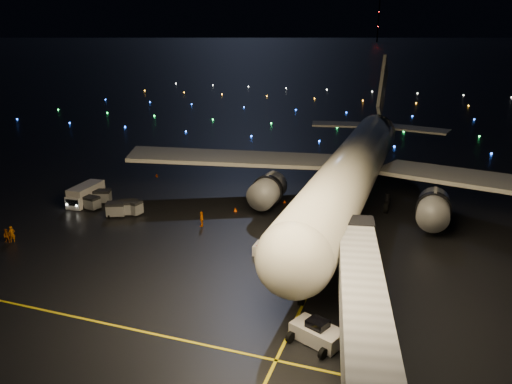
# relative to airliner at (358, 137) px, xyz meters

# --- Properties ---
(ground) EXTENTS (2000.00, 2000.00, 0.00)m
(ground) POSITION_rel_airliner_xyz_m (-12.29, 273.86, -9.15)
(ground) COLOR black
(ground) RESTS_ON ground
(lane_centre) EXTENTS (0.25, 80.00, 0.02)m
(lane_centre) POSITION_rel_airliner_xyz_m (-0.29, -11.14, -9.14)
(lane_centre) COLOR gold
(lane_centre) RESTS_ON ground
(lane_cross) EXTENTS (60.00, 0.25, 0.02)m
(lane_cross) POSITION_rel_airliner_xyz_m (-17.29, -36.14, -9.14)
(lane_cross) COLOR gold
(lane_cross) RESTS_ON ground
(airliner) EXTENTS (65.51, 62.33, 18.30)m
(airliner) POSITION_rel_airliner_xyz_m (0.00, 0.00, 0.00)
(airliner) COLOR silver
(airliner) RESTS_ON ground
(pushback_tug) EXTENTS (4.46, 3.46, 1.89)m
(pushback_tug) POSITION_rel_airliner_xyz_m (2.02, -32.91, -8.21)
(pushback_tug) COLOR silver
(pushback_tug) RESTS_ON ground
(belt_loader) EXTENTS (7.17, 1.99, 3.47)m
(belt_loader) POSITION_rel_airliner_xyz_m (-5.26, -19.40, -7.42)
(belt_loader) COLOR silver
(belt_loader) RESTS_ON ground
(service_truck) EXTENTS (2.49, 7.23, 2.64)m
(service_truck) POSITION_rel_airliner_xyz_m (-34.63, -12.08, -7.83)
(service_truck) COLOR silver
(service_truck) RESTS_ON ground
(crew_a) EXTENTS (0.83, 0.78, 1.91)m
(crew_a) POSITION_rel_airliner_xyz_m (-34.41, -25.70, -8.20)
(crew_a) COLOR orange
(crew_a) RESTS_ON ground
(crew_b) EXTENTS (0.89, 0.77, 1.59)m
(crew_b) POSITION_rel_airliner_xyz_m (-34.84, -26.00, -8.36)
(crew_b) COLOR orange
(crew_b) RESTS_ON ground
(crew_c) EXTENTS (0.66, 1.19, 1.92)m
(crew_c) POSITION_rel_airliner_xyz_m (-16.21, -14.54, -8.19)
(crew_c) COLOR orange
(crew_c) RESTS_ON ground
(safety_cone_0) EXTENTS (0.60, 0.60, 0.54)m
(safety_cone_0) POSITION_rel_airliner_xyz_m (-14.22, -8.47, -8.88)
(safety_cone_0) COLOR #F94700
(safety_cone_0) RESTS_ON ground
(safety_cone_1) EXTENTS (0.50, 0.50, 0.45)m
(safety_cone_1) POSITION_rel_airliner_xyz_m (-9.04, -3.14, -8.93)
(safety_cone_1) COLOR #F94700
(safety_cone_1) RESTS_ON ground
(safety_cone_2) EXTENTS (0.48, 0.48, 0.44)m
(safety_cone_2) POSITION_rel_airliner_xyz_m (-12.92, -5.01, -8.93)
(safety_cone_2) COLOR #F94700
(safety_cone_2) RESTS_ON ground
(safety_cone_3) EXTENTS (0.49, 0.49, 0.52)m
(safety_cone_3) POSITION_rel_airliner_xyz_m (-32.00, 2.25, -8.89)
(safety_cone_3) COLOR #F94700
(safety_cone_3) RESTS_ON ground
(radio_mast) EXTENTS (1.80, 1.80, 64.00)m
(radio_mast) POSITION_rel_airliner_xyz_m (-72.29, 713.86, 22.85)
(radio_mast) COLOR black
(radio_mast) RESTS_ON ground
(taxiway_lights) EXTENTS (164.00, 92.00, 0.36)m
(taxiway_lights) POSITION_rel_airliner_xyz_m (-12.29, 79.86, -8.97)
(taxiway_lights) COLOR black
(taxiway_lights) RESTS_ON ground
(baggage_cart_0) EXTENTS (2.42, 1.90, 1.85)m
(baggage_cart_0) POSITION_rel_airliner_xyz_m (-26.24, -13.80, -8.23)
(baggage_cart_0) COLOR gray
(baggage_cart_0) RESTS_ON ground
(baggage_cart_1) EXTENTS (2.67, 2.32, 1.90)m
(baggage_cart_1) POSITION_rel_airliner_xyz_m (-26.80, -14.05, -8.20)
(baggage_cart_1) COLOR gray
(baggage_cart_1) RESTS_ON ground
(baggage_cart_2) EXTENTS (2.66, 2.31, 1.89)m
(baggage_cart_2) POSITION_rel_airliner_xyz_m (-27.95, -15.11, -8.21)
(baggage_cart_2) COLOR gray
(baggage_cart_2) RESTS_ON ground
(baggage_cart_3) EXTENTS (2.27, 1.77, 1.75)m
(baggage_cart_3) POSITION_rel_airliner_xyz_m (-32.53, -13.89, -8.28)
(baggage_cart_3) COLOR gray
(baggage_cart_3) RESTS_ON ground
(baggage_cart_4) EXTENTS (2.56, 2.17, 1.85)m
(baggage_cart_4) POSITION_rel_airliner_xyz_m (-32.65, -11.29, -8.23)
(baggage_cart_4) COLOR gray
(baggage_cart_4) RESTS_ON ground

